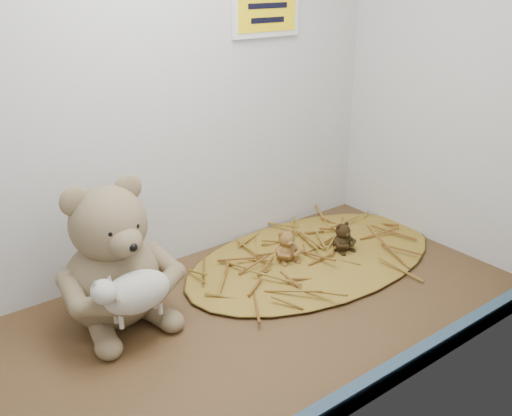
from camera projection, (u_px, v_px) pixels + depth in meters
alcove_shell at (202, 79)px, 97.64cm from camera, size 120.40×60.20×90.40cm
front_rail at (347, 400)px, 86.63cm from camera, size 119.28×2.20×3.60cm
straw_bed at (314, 257)px, 132.55cm from camera, size 66.60×38.67×1.29cm
main_teddy at (110, 254)px, 104.43cm from camera, size 23.87×25.08×28.36cm
toy_lamb at (137, 292)px, 98.25cm from camera, size 16.17×9.87×10.45cm
mini_teddy_tan at (286, 244)px, 128.58cm from camera, size 7.39×7.65×7.58cm
mini_teddy_brown at (342, 236)px, 133.19cm from camera, size 5.96×6.26×7.08cm
wall_sign at (266, 6)px, 125.54cm from camera, size 16.00×1.20×11.00cm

